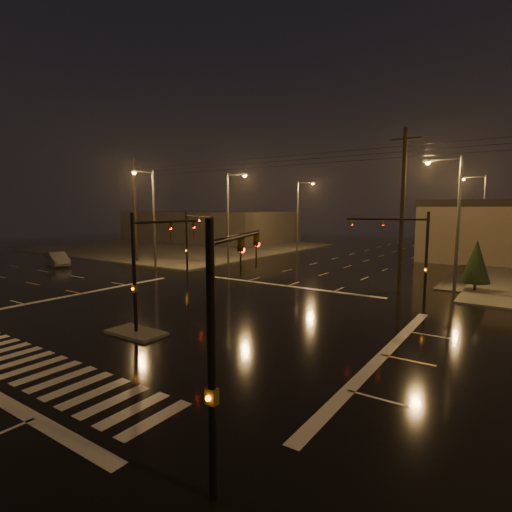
{
  "coord_description": "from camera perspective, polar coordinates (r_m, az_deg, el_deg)",
  "views": [
    {
      "loc": [
        15.71,
        -16.52,
        6.19
      ],
      "look_at": [
        0.63,
        5.64,
        3.0
      ],
      "focal_mm": 28.0,
      "sensor_mm": 36.0,
      "label": 1
    }
  ],
  "objects": [
    {
      "name": "streetlight_5",
      "position": [
        42.11,
        -14.71,
        6.04
      ],
      "size": [
        0.32,
        2.77,
        10.0
      ],
      "color": "#38383A",
      "rests_on": "ground"
    },
    {
      "name": "signal_mast_nw",
      "position": [
        36.77,
        -9.17,
        2.96
      ],
      "size": [
        4.84,
        1.86,
        6.0
      ],
      "color": "black",
      "rests_on": "ground"
    },
    {
      "name": "streetlight_3",
      "position": [
        32.84,
        26.43,
        5.41
      ],
      "size": [
        2.77,
        0.32,
        10.0
      ],
      "color": "#38383A",
      "rests_on": "ground"
    },
    {
      "name": "signal_mast_median",
      "position": [
        20.83,
        -15.1,
        -0.17
      ],
      "size": [
        0.25,
        4.59,
        6.0
      ],
      "color": "black",
      "rests_on": "ground"
    },
    {
      "name": "sidewalk_nw",
      "position": [
        65.51,
        -10.23,
        1.31
      ],
      "size": [
        36.0,
        36.0,
        0.12
      ],
      "primitive_type": "cube",
      "color": "#4A4742",
      "rests_on": "ground"
    },
    {
      "name": "streetlight_1",
      "position": [
        43.76,
        -3.72,
        6.26
      ],
      "size": [
        2.77,
        0.32,
        10.0
      ],
      "color": "#38383A",
      "rests_on": "ground"
    },
    {
      "name": "streetlight_4",
      "position": [
        52.72,
        29.45,
        5.49
      ],
      "size": [
        2.77,
        0.32,
        10.0
      ],
      "color": "#38383A",
      "rests_on": "ground"
    },
    {
      "name": "utility_pole_1",
      "position": [
        31.48,
        20.17,
        6.27
      ],
      "size": [
        2.2,
        0.32,
        12.0
      ],
      "color": "black",
      "rests_on": "ground"
    },
    {
      "name": "streetlight_2",
      "position": [
        57.24,
        6.24,
        6.36
      ],
      "size": [
        2.77,
        0.32,
        10.0
      ],
      "color": "#38383A",
      "rests_on": "ground"
    },
    {
      "name": "utility_pole_0",
      "position": [
        48.52,
        -16.9,
        6.43
      ],
      "size": [
        2.2,
        0.32,
        12.0
      ],
      "color": "black",
      "rests_on": "ground"
    },
    {
      "name": "stop_bar_far",
      "position": [
        32.29,
        4.44,
        -4.28
      ],
      "size": [
        16.0,
        0.5,
        0.01
      ],
      "primitive_type": "cube",
      "color": "beige",
      "rests_on": "ground"
    },
    {
      "name": "conifer_0",
      "position": [
        33.8,
        28.95,
        -0.68
      ],
      "size": [
        2.05,
        2.05,
        3.91
      ],
      "color": "black",
      "rests_on": "ground"
    },
    {
      "name": "ground",
      "position": [
        23.62,
        -9.1,
        -8.49
      ],
      "size": [
        140.0,
        140.0,
        0.0
      ],
      "primitive_type": "plane",
      "color": "black",
      "rests_on": "ground"
    },
    {
      "name": "commercial_block",
      "position": [
        77.51,
        -6.69,
        4.23
      ],
      "size": [
        30.0,
        18.0,
        5.6
      ],
      "primitive_type": "cube",
      "color": "#3F3937",
      "rests_on": "ground"
    },
    {
      "name": "car_crossing",
      "position": [
        48.32,
        -26.51,
        -0.38
      ],
      "size": [
        4.9,
        2.86,
        1.53
      ],
      "primitive_type": "imported",
      "rotation": [
        0.0,
        0.0,
        1.28
      ],
      "color": "slate",
      "rests_on": "ground"
    },
    {
      "name": "signal_mast_ne",
      "position": [
        27.48,
        21.03,
        1.33
      ],
      "size": [
        4.84,
        1.86,
        6.0
      ],
      "color": "black",
      "rests_on": "ground"
    },
    {
      "name": "signal_mast_se",
      "position": [
        9.06,
        -4.65,
        -9.12
      ],
      "size": [
        1.55,
        3.87,
        6.0
      ],
      "color": "black",
      "rests_on": "ground"
    },
    {
      "name": "median_island",
      "position": [
        21.0,
        -16.73,
        -10.44
      ],
      "size": [
        3.0,
        1.6,
        0.15
      ],
      "primitive_type": "cube",
      "color": "#4A4742",
      "rests_on": "ground"
    },
    {
      "name": "crosswalk",
      "position": [
        18.48,
        -29.19,
        -13.65
      ],
      "size": [
        15.0,
        2.6,
        0.01
      ],
      "primitive_type": "cube",
      "color": "beige",
      "rests_on": "ground"
    }
  ]
}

